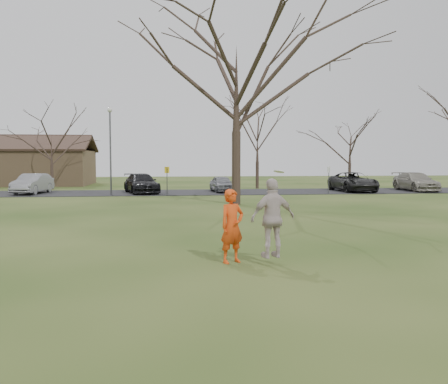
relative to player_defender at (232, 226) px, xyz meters
The scene contains 14 objects.
ground 0.98m from the player_defender, 24.85° to the left, with size 120.00×120.00×0.00m, color #1E380F.
parking_strip 25.15m from the player_defender, 89.36° to the left, with size 62.00×6.50×0.04m, color black.
player_defender is the anchor object (origin of this frame).
car_1 27.55m from the player_defender, 115.29° to the left, with size 1.59×4.55×1.50m, color gray.
car_3 24.91m from the player_defender, 98.50° to the left, with size 2.07×5.09×1.48m, color black.
car_4 25.19m from the player_defender, 84.14° to the left, with size 1.51×3.74×1.28m, color gray.
car_6 27.85m from the player_defender, 61.81° to the left, with size 2.55×5.52×1.53m, color black.
car_7 30.80m from the player_defender, 53.00° to the left, with size 2.10×5.17×1.50m, color gray.
catching_play 1.06m from the player_defender, 22.17° to the right, with size 1.23×0.73×2.18m.
lamp_post 23.54m from the player_defender, 104.18° to the left, with size 0.34×0.34×6.27m.
sign_yellow 22.20m from the player_defender, 94.44° to the left, with size 0.35×0.35×2.08m.
sign_white 24.41m from the player_defender, 65.08° to the left, with size 0.35×0.35×2.08m.
big_tree 16.46m from the player_defender, 81.42° to the left, with size 9.00×9.00×14.00m, color #352821, non-canonical shape.
small_tree_row 30.69m from the player_defender, 81.21° to the left, with size 55.00×5.90×8.50m.
Camera 1 is at (-1.84, -11.66, 2.60)m, focal length 37.44 mm.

